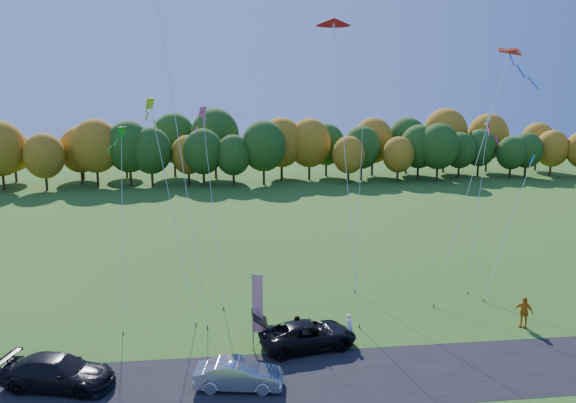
{
  "coord_description": "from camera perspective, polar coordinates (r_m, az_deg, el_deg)",
  "views": [
    {
      "loc": [
        -4.28,
        -29.19,
        14.14
      ],
      "look_at": [
        0.0,
        6.0,
        7.0
      ],
      "focal_mm": 35.0,
      "sensor_mm": 36.0,
      "label": 1
    }
  ],
  "objects": [
    {
      "name": "asphalt_strip",
      "position": [
        29.2,
        2.49,
        -17.58
      ],
      "size": [
        90.0,
        6.0,
        0.01
      ],
      "primitive_type": "cube",
      "color": "black",
      "rests_on": "ground"
    },
    {
      "name": "kite_diamond_blue_low",
      "position": [
        41.64,
        21.48,
        -2.52
      ],
      "size": [
        4.82,
        3.31,
        9.83
      ],
      "color": "#4C3F33",
      "rests_on": "ground"
    },
    {
      "name": "tree_line",
      "position": [
        85.47,
        -3.97,
        1.84
      ],
      "size": [
        116.0,
        12.0,
        10.0
      ],
      "primitive_type": null,
      "color": "#1E4711",
      "rests_on": "ground"
    },
    {
      "name": "kite_diamond_yellow",
      "position": [
        35.56,
        -11.69,
        -0.84
      ],
      "size": [
        3.25,
        5.15,
        13.91
      ],
      "color": "#4C3F33",
      "rests_on": "ground"
    },
    {
      "name": "feather_flag",
      "position": [
        31.02,
        -3.2,
        -10.23
      ],
      "size": [
        0.58,
        0.1,
        4.43
      ],
      "color": "#999999",
      "rests_on": "ground"
    },
    {
      "name": "kite_diamond_green",
      "position": [
        36.17,
        -16.51,
        -2.14
      ],
      "size": [
        1.08,
        6.69,
        12.05
      ],
      "color": "#4C3F33",
      "rests_on": "ground"
    },
    {
      "name": "kite_diamond_white",
      "position": [
        43.03,
        18.8,
        -0.0
      ],
      "size": [
        3.92,
        5.76,
        12.79
      ],
      "color": "#4C3F33",
      "rests_on": "ground"
    },
    {
      "name": "ground",
      "position": [
        32.71,
        1.31,
        -14.22
      ],
      "size": [
        160.0,
        160.0,
        0.0
      ],
      "primitive_type": "plane",
      "color": "#2F5817"
    },
    {
      "name": "kite_diamond_pink",
      "position": [
        38.62,
        -7.69,
        -0.2
      ],
      "size": [
        1.84,
        6.89,
        13.29
      ],
      "color": "#4C3F33",
      "rests_on": "ground"
    },
    {
      "name": "dark_truck_a",
      "position": [
        30.23,
        -22.29,
        -15.74
      ],
      "size": [
        5.76,
        3.43,
        1.56
      ],
      "primitive_type": "imported",
      "rotation": [
        0.0,
        0.0,
        1.33
      ],
      "color": "black",
      "rests_on": "ground"
    },
    {
      "name": "kite_delta_red",
      "position": [
        38.15,
        5.34,
        11.71
      ],
      "size": [
        2.49,
        9.88,
        20.05
      ],
      "color": "#4C3F33",
      "rests_on": "ground"
    },
    {
      "name": "person_tailgate_b",
      "position": [
        32.46,
        0.97,
        -12.88
      ],
      "size": [
        0.85,
        0.95,
        1.6
      ],
      "primitive_type": "imported",
      "rotation": [
        0.0,
        0.0,
        1.18
      ],
      "color": "gray",
      "rests_on": "ground"
    },
    {
      "name": "black_suv",
      "position": [
        31.97,
        2.07,
        -13.38
      ],
      "size": [
        5.77,
        3.47,
        1.5
      ],
      "primitive_type": "imported",
      "rotation": [
        0.0,
        0.0,
        1.76
      ],
      "color": "black",
      "rests_on": "ground"
    },
    {
      "name": "silver_sedan",
      "position": [
        28.22,
        -5.03,
        -17.11
      ],
      "size": [
        4.4,
        2.14,
        1.39
      ],
      "primitive_type": "imported",
      "rotation": [
        0.0,
        0.0,
        1.41
      ],
      "color": "#ACACB1",
      "rests_on": "ground"
    },
    {
      "name": "kite_parafoil_rainbow",
      "position": [
        41.44,
        18.4,
        3.06
      ],
      "size": [
        9.54,
        7.85,
        17.5
      ],
      "color": "#4C3F33",
      "rests_on": "ground"
    },
    {
      "name": "person_east",
      "position": [
        37.21,
        22.83,
        -10.3
      ],
      "size": [
        1.11,
        1.13,
        1.9
      ],
      "primitive_type": "imported",
      "rotation": [
        0.0,
        0.0,
        -0.81
      ],
      "color": "orange",
      "rests_on": "ground"
    },
    {
      "name": "kite_parafoil_orange",
      "position": [
        44.71,
        7.86,
        12.27
      ],
      "size": [
        6.28,
        13.8,
        30.26
      ],
      "color": "#4C3F33",
      "rests_on": "ground"
    },
    {
      "name": "person_tailgate_a",
      "position": [
        32.8,
        6.23,
        -12.64
      ],
      "size": [
        0.56,
        0.69,
        1.65
      ],
      "primitive_type": "imported",
      "rotation": [
        0.0,
        0.0,
        1.88
      ],
      "color": "white",
      "rests_on": "ground"
    },
    {
      "name": "kite_delta_blue",
      "position": [
        36.73,
        -12.11,
        12.89
      ],
      "size": [
        5.57,
        10.51,
        31.33
      ],
      "color": "#4C3F33",
      "rests_on": "ground"
    }
  ]
}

